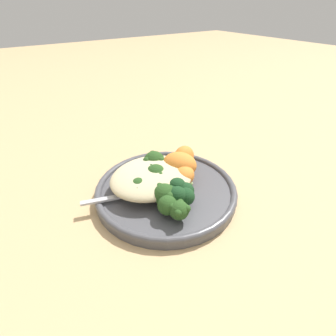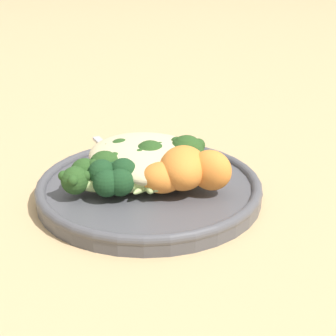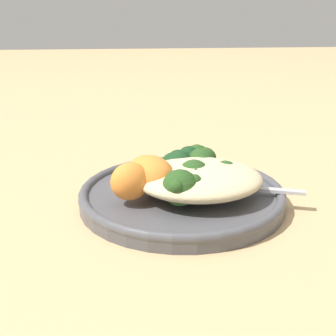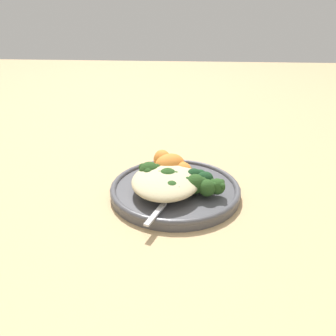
# 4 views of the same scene
# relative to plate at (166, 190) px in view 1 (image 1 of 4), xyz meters

# --- Properties ---
(ground_plane) EXTENTS (4.00, 4.00, 0.00)m
(ground_plane) POSITION_rel_plate_xyz_m (0.01, -0.01, -0.01)
(ground_plane) COLOR tan
(plate) EXTENTS (0.25, 0.25, 0.02)m
(plate) POSITION_rel_plate_xyz_m (0.00, 0.00, 0.00)
(plate) COLOR #4C4C51
(plate) RESTS_ON ground_plane
(quinoa_mound) EXTENTS (0.15, 0.13, 0.03)m
(quinoa_mound) POSITION_rel_plate_xyz_m (-0.02, 0.02, 0.03)
(quinoa_mound) COLOR beige
(quinoa_mound) RESTS_ON plate
(broccoli_stalk_0) EXTENTS (0.05, 0.12, 0.04)m
(broccoli_stalk_0) POSITION_rel_plate_xyz_m (0.01, 0.04, 0.03)
(broccoli_stalk_0) COLOR #ADC675
(broccoli_stalk_0) RESTS_ON plate
(broccoli_stalk_1) EXTENTS (0.06, 0.10, 0.03)m
(broccoli_stalk_1) POSITION_rel_plate_xyz_m (-0.00, 0.03, 0.02)
(broccoli_stalk_1) COLOR #ADC675
(broccoli_stalk_1) RESTS_ON plate
(broccoli_stalk_2) EXTENTS (0.07, 0.07, 0.04)m
(broccoli_stalk_2) POSITION_rel_plate_xyz_m (-0.01, 0.01, 0.03)
(broccoli_stalk_2) COLOR #ADC675
(broccoli_stalk_2) RESTS_ON plate
(broccoli_stalk_3) EXTENTS (0.11, 0.06, 0.03)m
(broccoli_stalk_3) POSITION_rel_plate_xyz_m (-0.03, -0.00, 0.02)
(broccoli_stalk_3) COLOR #ADC675
(broccoli_stalk_3) RESTS_ON plate
(broccoli_stalk_4) EXTENTS (0.09, 0.05, 0.04)m
(broccoli_stalk_4) POSITION_rel_plate_xyz_m (-0.02, -0.04, 0.03)
(broccoli_stalk_4) COLOR #ADC675
(broccoli_stalk_4) RESTS_ON plate
(broccoli_stalk_5) EXTENTS (0.10, 0.08, 0.03)m
(broccoli_stalk_5) POSITION_rel_plate_xyz_m (-0.02, -0.05, 0.02)
(broccoli_stalk_5) COLOR #ADC675
(broccoli_stalk_5) RESTS_ON plate
(broccoli_stalk_6) EXTENTS (0.08, 0.09, 0.03)m
(broccoli_stalk_6) POSITION_rel_plate_xyz_m (-0.01, -0.06, 0.02)
(broccoli_stalk_6) COLOR #ADC675
(broccoli_stalk_6) RESTS_ON plate
(sweet_potato_chunk_0) EXTENTS (0.06, 0.06, 0.03)m
(sweet_potato_chunk_0) POSITION_rel_plate_xyz_m (0.03, -0.01, 0.03)
(sweet_potato_chunk_0) COLOR orange
(sweet_potato_chunk_0) RESTS_ON plate
(sweet_potato_chunk_1) EXTENTS (0.08, 0.08, 0.05)m
(sweet_potato_chunk_1) POSITION_rel_plate_xyz_m (0.04, 0.01, 0.03)
(sweet_potato_chunk_1) COLOR orange
(sweet_potato_chunk_1) RESTS_ON plate
(sweet_potato_chunk_2) EXTENTS (0.06, 0.05, 0.04)m
(sweet_potato_chunk_2) POSITION_rel_plate_xyz_m (0.06, 0.03, 0.03)
(sweet_potato_chunk_2) COLOR orange
(sweet_potato_chunk_2) RESTS_ON plate
(kale_tuft) EXTENTS (0.05, 0.05, 0.04)m
(kale_tuft) POSITION_rel_plate_xyz_m (-0.01, -0.05, 0.03)
(kale_tuft) COLOR #193D1E
(kale_tuft) RESTS_ON plate
(spoon) EXTENTS (0.11, 0.05, 0.01)m
(spoon) POSITION_rel_plate_xyz_m (-0.07, 0.01, 0.01)
(spoon) COLOR #B7B7BC
(spoon) RESTS_ON plate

